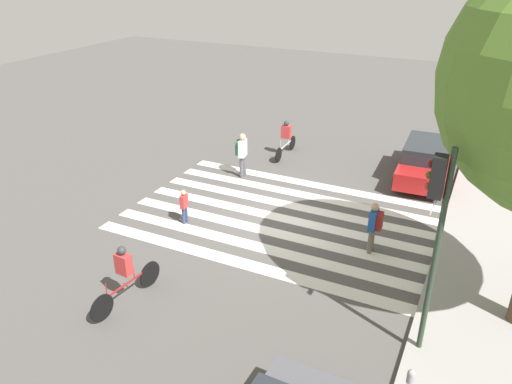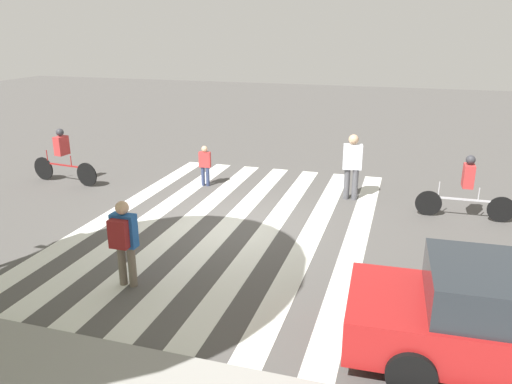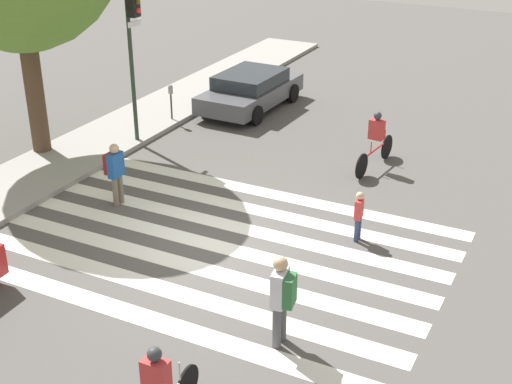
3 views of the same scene
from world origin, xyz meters
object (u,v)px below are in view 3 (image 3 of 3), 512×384
at_px(pedestrian_adult_tall_backpack, 115,169).
at_px(car_parked_dark_suv, 250,90).
at_px(cyclist_far_lane, 376,139).
at_px(parking_meter, 171,94).
at_px(traffic_light, 133,32).
at_px(pedestrian_child_with_backpack, 282,295).
at_px(pedestrian_adult_yellow_jacket, 359,213).

height_order(pedestrian_adult_tall_backpack, car_parked_dark_suv, pedestrian_adult_tall_backpack).
height_order(pedestrian_adult_tall_backpack, cyclist_far_lane, cyclist_far_lane).
relative_size(parking_meter, pedestrian_adult_tall_backpack, 0.80).
relative_size(pedestrian_adult_tall_backpack, car_parked_dark_suv, 0.37).
relative_size(traffic_light, pedestrian_adult_tall_backpack, 3.02).
bearing_deg(cyclist_far_lane, pedestrian_child_with_backpack, -166.63).
bearing_deg(cyclist_far_lane, pedestrian_adult_yellow_jacket, -160.50).
relative_size(pedestrian_adult_yellow_jacket, cyclist_far_lane, 0.51).
xyz_separation_m(parking_meter, pedestrian_child_with_backpack, (-8.91, -8.07, 0.08)).
bearing_deg(car_parked_dark_suv, traffic_light, 164.13).
height_order(traffic_light, parking_meter, traffic_light).
xyz_separation_m(pedestrian_adult_yellow_jacket, cyclist_far_lane, (4.11, 0.97, 0.20)).
bearing_deg(parking_meter, car_parked_dark_suv, -33.27).
bearing_deg(pedestrian_adult_tall_backpack, car_parked_dark_suv, -177.35).
xyz_separation_m(traffic_light, pedestrian_adult_tall_backpack, (-3.62, -1.85, -2.45)).
distance_m(pedestrian_child_with_backpack, cyclist_far_lane, 8.39).
bearing_deg(pedestrian_adult_yellow_jacket, pedestrian_child_with_backpack, 174.41).
bearing_deg(pedestrian_adult_tall_backpack, cyclist_far_lane, 134.96).
relative_size(parking_meter, car_parked_dark_suv, 0.29).
bearing_deg(pedestrian_adult_yellow_jacket, parking_meter, 53.06).
relative_size(traffic_light, cyclist_far_lane, 2.06).
relative_size(parking_meter, pedestrian_child_with_backpack, 0.73).
distance_m(traffic_light, cyclist_far_lane, 7.43).
height_order(parking_meter, pedestrian_adult_yellow_jacket, parking_meter).
distance_m(pedestrian_child_with_backpack, pedestrian_adult_yellow_jacket, 4.23).
bearing_deg(pedestrian_child_with_backpack, cyclist_far_lane, -2.13).
relative_size(pedestrian_child_with_backpack, car_parked_dark_suv, 0.41).
bearing_deg(parking_meter, pedestrian_adult_tall_backpack, -160.08).
relative_size(parking_meter, pedestrian_adult_yellow_jacket, 1.08).
height_order(pedestrian_child_with_backpack, car_parked_dark_suv, pedestrian_child_with_backpack).
relative_size(traffic_light, car_parked_dark_suv, 1.11).
height_order(parking_meter, pedestrian_adult_tall_backpack, pedestrian_adult_tall_backpack).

